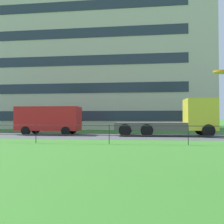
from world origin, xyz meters
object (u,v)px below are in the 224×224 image
object	(u,v)px
panel_van_left	(49,119)
flatbed_truck_right	(179,120)
frisbee	(223,72)
apartment_building_background	(59,58)

from	to	relation	value
panel_van_left	flatbed_truck_right	distance (m)	10.25
frisbee	apartment_building_background	size ratio (longest dim) A/B	0.01
panel_van_left	apartment_building_background	distance (m)	15.91
frisbee	panel_van_left	world-z (taller)	panel_van_left
apartment_building_background	flatbed_truck_right	bearing A→B (deg)	-43.60
panel_van_left	flatbed_truck_right	size ratio (longest dim) A/B	0.69
panel_van_left	frisbee	bearing A→B (deg)	-60.74
flatbed_truck_right	apartment_building_background	distance (m)	21.07
panel_van_left	apartment_building_background	size ratio (longest dim) A/B	0.13
apartment_building_background	panel_van_left	bearing A→B (deg)	-73.85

